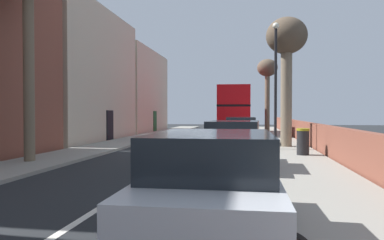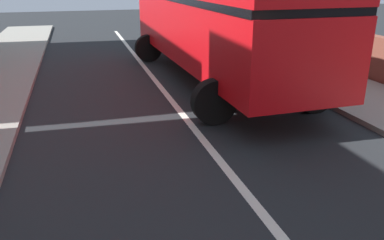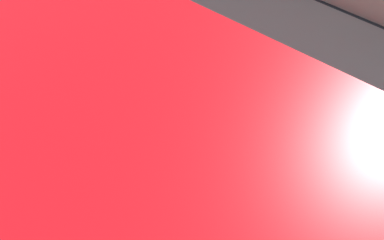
% 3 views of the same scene
% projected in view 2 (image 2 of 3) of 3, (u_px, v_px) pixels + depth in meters
% --- Properties ---
extents(double_decker_bus, '(3.75, 10.38, 4.06)m').
position_uv_depth(double_decker_bus, '(214.00, 2.00, 11.46)').
color(double_decker_bus, red).
rests_on(double_decker_bus, ground).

